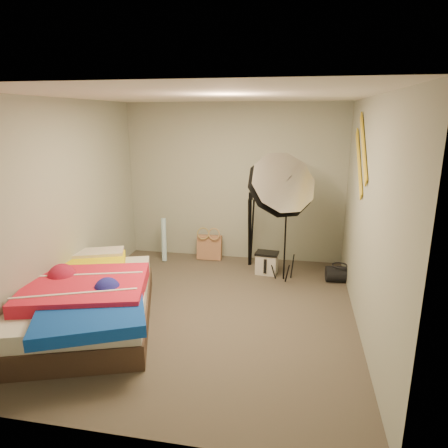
% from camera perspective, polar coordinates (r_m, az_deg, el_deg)
% --- Properties ---
extents(floor, '(4.00, 4.00, 0.00)m').
position_cam_1_polar(floor, '(4.95, -2.48, -12.44)').
color(floor, '#52493D').
rests_on(floor, ground).
extents(ceiling, '(4.00, 4.00, 0.00)m').
position_cam_1_polar(ceiling, '(4.39, -2.87, 17.84)').
color(ceiling, silver).
rests_on(ceiling, wall_back).
extents(wall_back, '(3.50, 0.00, 3.50)m').
position_cam_1_polar(wall_back, '(6.43, 1.44, 5.87)').
color(wall_back, gray).
rests_on(wall_back, floor).
extents(wall_front, '(3.50, 0.00, 3.50)m').
position_cam_1_polar(wall_front, '(2.70, -12.55, -8.12)').
color(wall_front, gray).
rests_on(wall_front, floor).
extents(wall_left, '(0.00, 4.00, 4.00)m').
position_cam_1_polar(wall_left, '(5.19, -21.84, 2.48)').
color(wall_left, gray).
rests_on(wall_left, floor).
extents(wall_right, '(0.00, 4.00, 4.00)m').
position_cam_1_polar(wall_right, '(4.45, 19.83, 0.68)').
color(wall_right, gray).
rests_on(wall_right, floor).
extents(tote_bag, '(0.41, 0.18, 0.41)m').
position_cam_1_polar(tote_bag, '(6.58, -2.09, -3.35)').
color(tote_bag, '#B07B5A').
rests_on(tote_bag, floor).
extents(wrapping_roll, '(0.13, 0.21, 0.70)m').
position_cam_1_polar(wrapping_roll, '(6.56, -8.57, -2.22)').
color(wrapping_roll, '#5EA8CB').
rests_on(wrapping_roll, floor).
extents(camera_case, '(0.33, 0.25, 0.31)m').
position_cam_1_polar(camera_case, '(6.03, 6.11, -5.66)').
color(camera_case, beige).
rests_on(camera_case, floor).
extents(duffel_bag, '(0.39, 0.26, 0.23)m').
position_cam_1_polar(duffel_bag, '(5.97, 16.11, -6.88)').
color(duffel_bag, black).
rests_on(duffel_bag, floor).
extents(wall_stripe_upper, '(0.02, 0.91, 0.78)m').
position_cam_1_polar(wall_stripe_upper, '(4.93, 19.29, 10.34)').
color(wall_stripe_upper, gold).
rests_on(wall_stripe_upper, wall_right).
extents(wall_stripe_lower, '(0.02, 0.91, 0.78)m').
position_cam_1_polar(wall_stripe_lower, '(5.19, 18.71, 8.38)').
color(wall_stripe_lower, gold).
rests_on(wall_stripe_lower, wall_right).
extents(bed, '(2.03, 2.38, 0.59)m').
position_cam_1_polar(bed, '(4.82, -19.15, -10.23)').
color(bed, '#412E23').
rests_on(bed, floor).
extents(photo_umbrella, '(0.96, 1.00, 1.93)m').
position_cam_1_polar(photo_umbrella, '(5.37, 8.00, 5.33)').
color(photo_umbrella, black).
rests_on(photo_umbrella, floor).
extents(camera_tripod, '(0.07, 0.07, 1.17)m').
position_cam_1_polar(camera_tripod, '(6.20, 3.78, 0.00)').
color(camera_tripod, black).
rests_on(camera_tripod, floor).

